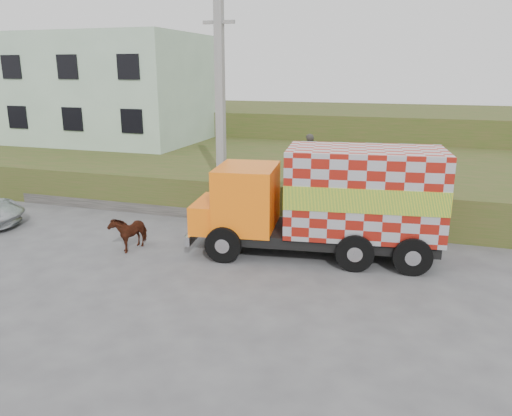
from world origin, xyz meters
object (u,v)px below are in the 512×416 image
(utility_pole, at_px, (220,111))
(pedestrian, at_px, (309,157))
(cow, at_px, (129,231))
(cargo_truck, at_px, (329,201))

(utility_pole, height_order, pedestrian, utility_pole)
(utility_pole, bearing_deg, pedestrian, 17.05)
(cow, bearing_deg, pedestrian, 55.89)
(cow, bearing_deg, utility_pole, 78.30)
(utility_pole, xyz_separation_m, cow, (-1.50, -4.29, -3.50))
(cow, xyz_separation_m, pedestrian, (4.69, 5.26, 1.81))
(cargo_truck, relative_size, cow, 5.76)
(utility_pole, bearing_deg, cargo_truck, -31.86)
(utility_pole, xyz_separation_m, pedestrian, (3.19, 0.98, -1.70))
(utility_pole, distance_m, cow, 5.74)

